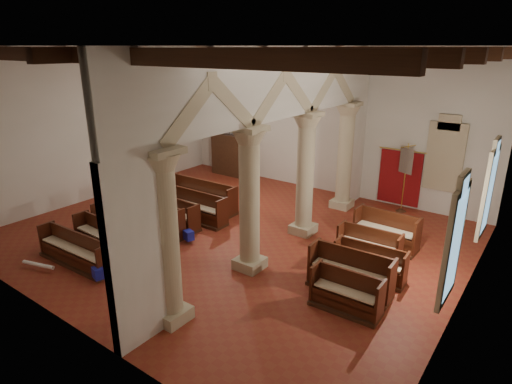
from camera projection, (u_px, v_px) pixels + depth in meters
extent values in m
plane|color=maroon|center=(234.00, 234.00, 14.33)|extent=(14.00, 14.00, 0.00)
plane|color=#322010|center=(230.00, 46.00, 12.39)|extent=(14.00, 14.00, 0.00)
cube|color=silver|center=(322.00, 121.00, 17.94)|extent=(14.00, 0.02, 6.00)
cube|color=silver|center=(48.00, 200.00, 8.77)|extent=(14.00, 0.02, 6.00)
cube|color=silver|center=(98.00, 124.00, 17.26)|extent=(0.02, 12.00, 6.00)
cube|color=silver|center=(477.00, 189.00, 9.46)|extent=(0.02, 12.00, 6.00)
cube|color=tan|center=(172.00, 314.00, 9.84)|extent=(0.75, 0.75, 0.30)
cylinder|color=tan|center=(166.00, 243.00, 9.26)|extent=(0.56, 0.56, 3.30)
cube|color=tan|center=(250.00, 263.00, 12.13)|extent=(0.75, 0.75, 0.30)
cylinder|color=tan|center=(249.00, 204.00, 11.55)|extent=(0.56, 0.56, 3.30)
cube|color=tan|center=(303.00, 229.00, 14.43)|extent=(0.75, 0.75, 0.30)
cylinder|color=tan|center=(305.00, 178.00, 13.84)|extent=(0.56, 0.56, 3.30)
cube|color=tan|center=(342.00, 203.00, 16.72)|extent=(0.75, 0.75, 0.30)
cylinder|color=tan|center=(345.00, 159.00, 16.14)|extent=(0.56, 0.56, 3.30)
cube|color=silver|center=(282.00, 83.00, 11.69)|extent=(0.25, 11.90, 1.93)
cube|color=#32705B|center=(455.00, 245.00, 8.58)|extent=(0.03, 1.00, 2.20)
cube|color=#32705B|center=(489.00, 193.00, 11.64)|extent=(0.03, 1.00, 2.20)
cube|color=#32705B|center=(445.00, 157.00, 15.40)|extent=(1.00, 0.03, 2.20)
cube|color=#3A2112|center=(232.00, 156.00, 20.75)|extent=(2.00, 0.80, 1.80)
cube|color=#3A2112|center=(232.00, 136.00, 20.43)|extent=(2.10, 0.85, 0.20)
cube|color=#3B1E12|center=(242.00, 175.00, 20.71)|extent=(0.53, 0.53, 0.09)
cube|color=#3B1E12|center=(242.00, 166.00, 20.55)|extent=(0.26, 0.26, 1.04)
cube|color=#3B1E12|center=(241.00, 155.00, 20.31)|extent=(0.56, 0.50, 0.18)
cube|color=maroon|center=(400.00, 178.00, 16.53)|extent=(1.60, 0.06, 2.10)
cylinder|color=gold|center=(403.00, 150.00, 16.16)|extent=(1.80, 0.04, 0.04)
cone|color=#3A2112|center=(401.00, 209.00, 16.34)|extent=(0.40, 0.40, 0.13)
cylinder|color=gold|center=(405.00, 178.00, 15.93)|extent=(0.04, 0.04, 2.64)
cylinder|color=gold|center=(408.00, 146.00, 15.54)|extent=(0.34, 0.71, 0.03)
cube|color=#1E164F|center=(406.00, 161.00, 15.70)|extent=(0.56, 0.27, 0.93)
cube|color=#16309D|center=(98.00, 273.00, 11.41)|extent=(0.36, 0.32, 0.31)
cube|color=navy|center=(154.00, 256.00, 12.34)|extent=(0.29, 0.24, 0.29)
cube|color=navy|center=(189.00, 235.00, 13.67)|extent=(0.37, 0.33, 0.31)
cylinder|color=white|center=(38.00, 265.00, 12.03)|extent=(1.06, 0.40, 0.11)
cylinder|color=silver|center=(101.00, 243.00, 13.37)|extent=(0.92, 0.45, 0.10)
cube|color=#3A2112|center=(77.00, 263.00, 12.37)|extent=(2.83, 0.71, 0.09)
cube|color=#3C170C|center=(74.00, 256.00, 12.26)|extent=(2.68, 0.44, 0.41)
cube|color=#3C170C|center=(79.00, 246.00, 12.34)|extent=(2.67, 0.14, 0.86)
cube|color=#3C170C|center=(49.00, 236.00, 13.00)|extent=(0.08, 0.54, 0.86)
cube|color=#3C170C|center=(104.00, 261.00, 11.47)|extent=(0.08, 0.54, 0.86)
cube|color=beige|center=(73.00, 248.00, 12.19)|extent=(2.57, 0.40, 0.05)
cube|color=#3A2112|center=(107.00, 251.00, 13.09)|extent=(2.78, 0.77, 0.09)
cube|color=#451B0E|center=(105.00, 244.00, 12.97)|extent=(2.61, 0.48, 0.42)
cube|color=#451B0E|center=(110.00, 234.00, 13.06)|extent=(2.60, 0.17, 0.89)
cube|color=#451B0E|center=(81.00, 226.00, 13.69)|extent=(0.09, 0.56, 0.89)
cube|color=#451B0E|center=(135.00, 248.00, 12.20)|extent=(0.09, 0.56, 0.89)
cube|color=beige|center=(104.00, 237.00, 12.90)|extent=(2.51, 0.44, 0.05)
cube|color=#3A2112|center=(127.00, 242.00, 13.68)|extent=(2.90, 0.82, 0.10)
cube|color=#45200E|center=(125.00, 234.00, 13.55)|extent=(2.74, 0.51, 0.46)
cube|color=#45200E|center=(130.00, 225.00, 13.65)|extent=(2.73, 0.17, 0.97)
cube|color=#45200E|center=(99.00, 216.00, 14.30)|extent=(0.09, 0.62, 0.97)
cube|color=#45200E|center=(156.00, 237.00, 12.74)|extent=(0.09, 0.62, 0.97)
cube|color=beige|center=(124.00, 227.00, 13.47)|extent=(2.63, 0.46, 0.05)
cube|color=#3A2112|center=(151.00, 230.00, 14.56)|extent=(2.86, 0.83, 0.10)
cube|color=#43200E|center=(149.00, 223.00, 14.43)|extent=(2.70, 0.52, 0.46)
cube|color=#43200E|center=(154.00, 214.00, 14.53)|extent=(2.68, 0.18, 0.98)
cube|color=#43200E|center=(124.00, 206.00, 15.17)|extent=(0.10, 0.62, 0.98)
cube|color=#43200E|center=(179.00, 225.00, 13.63)|extent=(0.10, 0.62, 0.98)
cube|color=beige|center=(148.00, 216.00, 14.35)|extent=(2.59, 0.47, 0.05)
cube|color=#3A2112|center=(165.00, 221.00, 15.28)|extent=(3.14, 0.84, 0.09)
cube|color=#46230F|center=(164.00, 215.00, 15.16)|extent=(2.98, 0.55, 0.43)
cube|color=#46230F|center=(168.00, 207.00, 15.25)|extent=(2.96, 0.24, 0.90)
cube|color=#46230F|center=(137.00, 200.00, 15.98)|extent=(0.10, 0.57, 0.90)
cube|color=#46230F|center=(196.00, 218.00, 14.29)|extent=(0.10, 0.57, 0.90)
cube|color=beige|center=(163.00, 209.00, 15.08)|extent=(2.86, 0.50, 0.05)
cube|color=#3A2112|center=(193.00, 218.00, 15.56)|extent=(2.85, 0.75, 0.10)
cube|color=#411F0E|center=(192.00, 211.00, 15.43)|extent=(2.69, 0.44, 0.46)
cube|color=#411F0E|center=(196.00, 203.00, 15.52)|extent=(2.69, 0.11, 0.96)
cube|color=#411F0E|center=(166.00, 197.00, 16.17)|extent=(0.08, 0.61, 0.96)
cube|color=#411F0E|center=(222.00, 213.00, 14.63)|extent=(0.08, 0.61, 0.96)
cube|color=beige|center=(191.00, 205.00, 15.34)|extent=(2.59, 0.40, 0.05)
cube|color=#3A2112|center=(201.00, 207.00, 16.60)|extent=(3.12, 0.82, 0.11)
cube|color=#46190F|center=(200.00, 201.00, 16.46)|extent=(2.96, 0.50, 0.48)
cube|color=#46190F|center=(204.00, 192.00, 16.56)|extent=(2.95, 0.15, 1.01)
cube|color=#46190F|center=(174.00, 186.00, 17.28)|extent=(0.09, 0.64, 1.01)
cube|color=#46190F|center=(232.00, 202.00, 15.59)|extent=(0.09, 0.64, 1.01)
cube|color=beige|center=(200.00, 194.00, 16.38)|extent=(2.84, 0.45, 0.05)
cube|color=#3A2112|center=(345.00, 308.00, 10.23)|extent=(1.71, 0.69, 0.09)
cube|color=#45280E|center=(345.00, 300.00, 10.11)|extent=(1.56, 0.41, 0.42)
cube|color=#45280E|center=(349.00, 287.00, 10.20)|extent=(1.55, 0.10, 0.89)
cube|color=#45280E|center=(316.00, 279.00, 10.54)|extent=(0.08, 0.57, 0.89)
cube|color=#45280E|center=(380.00, 301.00, 9.63)|extent=(0.08, 0.57, 0.89)
cube|color=beige|center=(345.00, 291.00, 10.03)|extent=(1.49, 0.37, 0.05)
cube|color=#3A2112|center=(349.00, 289.00, 11.02)|extent=(2.17, 0.83, 0.11)
cube|color=#3F190D|center=(349.00, 280.00, 10.88)|extent=(2.01, 0.50, 0.48)
cube|color=#3F190D|center=(354.00, 267.00, 10.98)|extent=(2.00, 0.15, 1.01)
cube|color=#3F190D|center=(315.00, 258.00, 11.43)|extent=(0.10, 0.64, 1.01)
cube|color=#3F190D|center=(391.00, 282.00, 10.27)|extent=(0.10, 0.64, 1.01)
cube|color=beige|center=(350.00, 271.00, 10.80)|extent=(1.93, 0.46, 0.05)
cube|color=#3A2112|center=(368.00, 276.00, 11.66)|extent=(1.96, 0.72, 0.09)
cube|color=#471D0F|center=(368.00, 269.00, 11.54)|extent=(1.80, 0.44, 0.41)
cube|color=#471D0F|center=(372.00, 258.00, 11.63)|extent=(1.78, 0.15, 0.86)
cube|color=#471D0F|center=(338.00, 251.00, 12.04)|extent=(0.09, 0.54, 0.86)
cube|color=#471D0F|center=(405.00, 270.00, 11.00)|extent=(0.09, 0.54, 0.86)
cube|color=beige|center=(369.00, 261.00, 11.47)|extent=(1.72, 0.41, 0.05)
cube|color=#3A2112|center=(367.00, 260.00, 12.55)|extent=(1.84, 0.71, 0.10)
cube|color=#3C170D|center=(367.00, 252.00, 12.43)|extent=(1.68, 0.42, 0.43)
cube|color=#3C170D|center=(371.00, 242.00, 12.52)|extent=(1.68, 0.11, 0.91)
cube|color=#3C170D|center=(341.00, 236.00, 12.89)|extent=(0.08, 0.57, 0.91)
cube|color=#3C170D|center=(399.00, 252.00, 11.92)|extent=(0.08, 0.57, 0.91)
cube|color=beige|center=(368.00, 245.00, 12.35)|extent=(1.62, 0.38, 0.05)
cube|color=#3A2112|center=(384.00, 245.00, 13.44)|extent=(1.99, 0.82, 0.11)
cube|color=#471C0F|center=(385.00, 237.00, 13.30)|extent=(1.83, 0.49, 0.49)
cube|color=#471C0F|center=(388.00, 227.00, 13.40)|extent=(1.82, 0.13, 1.03)
cube|color=#471C0F|center=(358.00, 221.00, 13.80)|extent=(0.10, 0.65, 1.03)
cube|color=#471C0F|center=(418.00, 236.00, 12.74)|extent=(0.10, 0.65, 1.03)
cube|color=beige|center=(386.00, 229.00, 13.21)|extent=(1.76, 0.45, 0.05)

